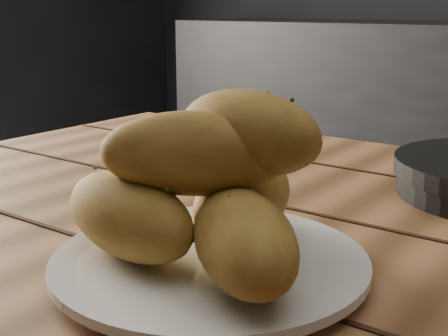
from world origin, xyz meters
TOP-DOWN VIEW (x-y plane):
  - plate at (0.32, -0.56)m, footprint 0.27×0.27m
  - bread_rolls at (0.32, -0.56)m, footprint 0.28×0.24m

SIDE VIEW (x-z plane):
  - plate at x=0.32m, z-range 0.75..0.77m
  - bread_rolls at x=0.32m, z-range 0.76..0.90m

